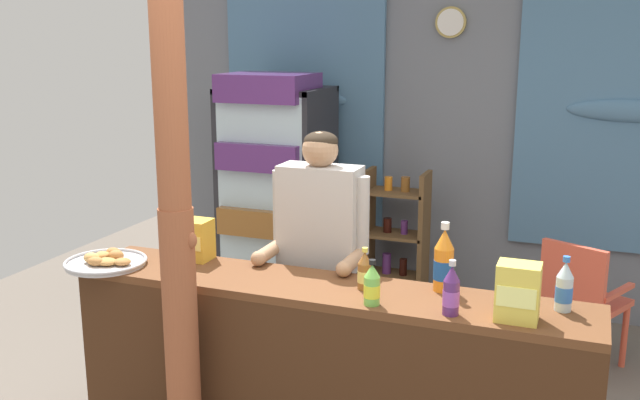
% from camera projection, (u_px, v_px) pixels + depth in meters
% --- Properties ---
extents(ground_plane, '(7.45, 7.45, 0.00)m').
position_uv_depth(ground_plane, '(383.00, 399.00, 4.22)').
color(ground_plane, '#665B51').
extents(back_wall_curtained, '(4.78, 0.22, 2.83)m').
position_uv_depth(back_wall_curtained, '(453.00, 120.00, 5.49)').
color(back_wall_curtained, slate).
rests_on(back_wall_curtained, ground).
extents(stall_counter, '(2.52, 0.44, 0.94)m').
position_uv_depth(stall_counter, '(318.00, 368.00, 3.39)').
color(stall_counter, brown).
rests_on(stall_counter, ground).
extents(timber_post, '(0.18, 0.16, 2.70)m').
position_uv_depth(timber_post, '(176.00, 220.00, 3.19)').
color(timber_post, '#995133').
rests_on(timber_post, ground).
extents(drink_fridge, '(0.76, 0.73, 1.82)m').
position_uv_depth(drink_fridge, '(275.00, 181.00, 5.46)').
color(drink_fridge, '#232328').
rests_on(drink_fridge, ground).
extents(bottle_shelf_rack, '(0.48, 0.28, 1.10)m').
position_uv_depth(bottle_shelf_rack, '(395.00, 239.00, 5.48)').
color(bottle_shelf_rack, brown).
rests_on(bottle_shelf_rack, ground).
extents(plastic_lawn_chair, '(0.59, 0.59, 0.86)m').
position_uv_depth(plastic_lawn_chair, '(580.00, 297.00, 4.48)').
color(plastic_lawn_chair, '#E5563D').
rests_on(plastic_lawn_chair, ground).
extents(shopkeeper, '(0.54, 0.42, 1.61)m').
position_uv_depth(shopkeeper, '(320.00, 241.00, 3.83)').
color(shopkeeper, '#28282D').
rests_on(shopkeeper, ground).
extents(soda_bottle_orange_soda, '(0.09, 0.09, 0.33)m').
position_uv_depth(soda_bottle_orange_soda, '(444.00, 262.00, 3.30)').
color(soda_bottle_orange_soda, orange).
rests_on(soda_bottle_orange_soda, stall_counter).
extents(soda_bottle_iced_tea, '(0.07, 0.07, 0.20)m').
position_uv_depth(soda_bottle_iced_tea, '(365.00, 272.00, 3.33)').
color(soda_bottle_iced_tea, brown).
rests_on(soda_bottle_iced_tea, stall_counter).
extents(soda_bottle_water, '(0.07, 0.07, 0.24)m').
position_uv_depth(soda_bottle_water, '(564.00, 288.00, 3.07)').
color(soda_bottle_water, silver).
rests_on(soda_bottle_water, stall_counter).
extents(soda_bottle_lime_soda, '(0.07, 0.07, 0.21)m').
position_uv_depth(soda_bottle_lime_soda, '(372.00, 286.00, 3.14)').
color(soda_bottle_lime_soda, '#75C64C').
rests_on(soda_bottle_lime_soda, stall_counter).
extents(soda_bottle_grape_soda, '(0.07, 0.07, 0.24)m').
position_uv_depth(soda_bottle_grape_soda, '(451.00, 292.00, 3.02)').
color(soda_bottle_grape_soda, '#56286B').
rests_on(soda_bottle_grape_soda, stall_counter).
extents(snack_box_instant_noodle, '(0.18, 0.14, 0.25)m').
position_uv_depth(snack_box_instant_noodle, '(518.00, 292.00, 2.96)').
color(snack_box_instant_noodle, '#EAD14C').
rests_on(snack_box_instant_noodle, stall_counter).
extents(snack_box_choco_powder, '(0.20, 0.14, 0.22)m').
position_uv_depth(snack_box_choco_powder, '(192.00, 239.00, 3.77)').
color(snack_box_choco_powder, gold).
rests_on(snack_box_choco_powder, stall_counter).
extents(pastry_tray, '(0.42, 0.42, 0.07)m').
position_uv_depth(pastry_tray, '(106.00, 261.00, 3.69)').
color(pastry_tray, '#BCBCC1').
rests_on(pastry_tray, stall_counter).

